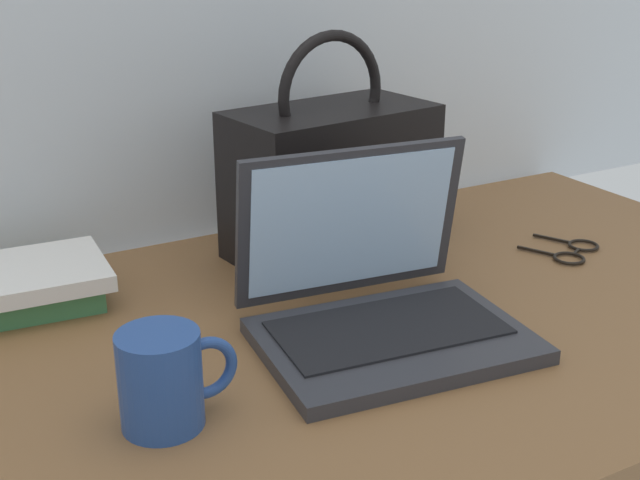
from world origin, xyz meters
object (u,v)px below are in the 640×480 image
(laptop, at_px, (378,298))
(eyeglasses, at_px, (574,251))
(handbag, at_px, (331,178))
(book_stack, at_px, (27,285))
(coffee_mug, at_px, (164,378))

(laptop, relative_size, eyeglasses, 2.50)
(laptop, height_order, handbag, handbag)
(laptop, height_order, book_stack, laptop)
(laptop, relative_size, book_stack, 1.58)
(laptop, xyz_separation_m, book_stack, (-0.36, 0.28, -0.02))
(handbag, relative_size, book_stack, 1.57)
(eyeglasses, relative_size, handbag, 0.40)
(eyeglasses, relative_size, book_stack, 0.63)
(laptop, bearing_deg, handbag, 72.13)
(eyeglasses, height_order, handbag, handbag)
(handbag, bearing_deg, laptop, -107.87)
(coffee_mug, distance_m, eyeglasses, 0.71)
(coffee_mug, bearing_deg, eyeglasses, 11.15)
(eyeglasses, bearing_deg, book_stack, 164.34)
(book_stack, bearing_deg, laptop, -38.44)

